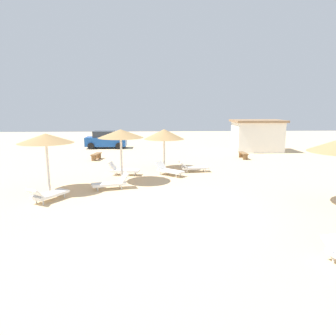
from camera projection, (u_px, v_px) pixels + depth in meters
ground_plane at (172, 211)px, 12.82m from camera, size 80.00×80.00×0.00m
parasol_0 at (121, 134)px, 17.27m from camera, size 2.50×2.50×2.94m
parasol_1 at (164, 134)px, 20.99m from camera, size 2.67×2.67×2.67m
parasol_4 at (46, 139)px, 15.37m from camera, size 2.67×2.67×2.88m
lounger_0 at (112, 183)px, 16.20m from camera, size 1.95×1.17×0.81m
lounger_1 at (169, 170)px, 19.41m from camera, size 1.80×1.72×0.79m
lounger_4 at (48, 194)px, 14.13m from camera, size 1.53×1.93×0.75m
lounger_5 at (123, 170)px, 19.44m from camera, size 1.92×0.93×0.81m
lounger_6 at (193, 167)px, 20.38m from camera, size 1.96×0.85×0.68m
bench_0 at (96, 155)px, 24.97m from camera, size 0.66×1.55×0.49m
bench_1 at (243, 154)px, 25.48m from camera, size 0.43×1.51×0.49m
parked_car at (106, 140)px, 31.66m from camera, size 4.03×2.04×1.72m
beach_cabana at (257, 135)px, 29.42m from camera, size 4.63×3.25×2.90m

